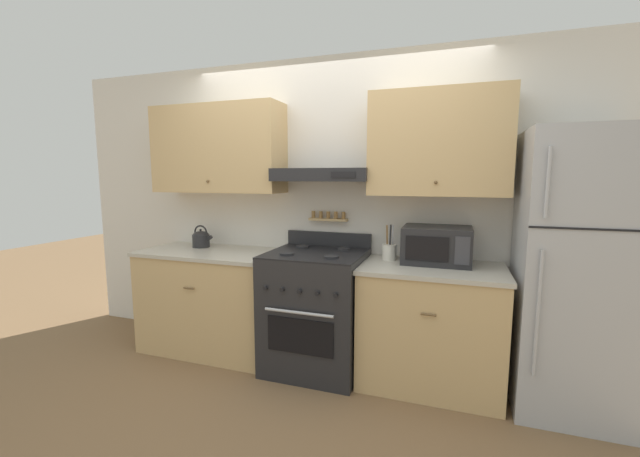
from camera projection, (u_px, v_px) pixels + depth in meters
ground_plane at (303, 384)px, 2.95m from camera, size 16.00×16.00×0.00m
wall_back at (323, 188)px, 3.36m from camera, size 5.20×0.46×2.55m
counter_left at (213, 300)px, 3.53m from camera, size 1.23×0.67×0.90m
counter_right at (430, 325)px, 2.92m from camera, size 1.03×0.67×0.90m
stove_range at (316, 310)px, 3.17m from camera, size 0.75×0.73×1.07m
refrigerator at (573, 273)px, 2.55m from camera, size 0.67×0.69×1.85m
tea_kettle at (201, 238)px, 3.63m from camera, size 0.20×0.16×0.21m
microwave at (437, 245)px, 2.96m from camera, size 0.50×0.40×0.28m
utensil_crock at (389, 251)px, 3.07m from camera, size 0.11×0.11×0.28m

